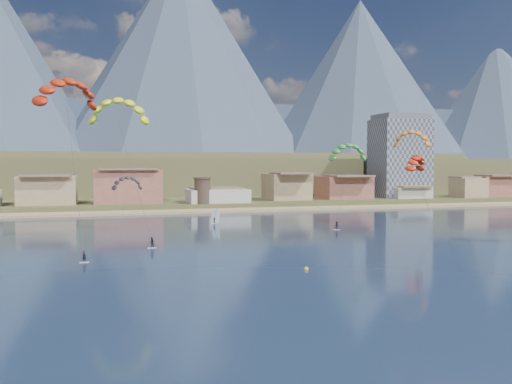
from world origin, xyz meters
TOP-DOWN VIEW (x-y plane):
  - ground at (0.00, 0.00)m, footprint 2400.00×2400.00m
  - beach at (0.00, 106.00)m, footprint 2200.00×12.00m
  - land at (0.00, 560.00)m, footprint 2200.00×900.00m
  - foothills at (22.39, 232.47)m, footprint 940.00×210.00m
  - mountain_ridge at (-14.60, 823.65)m, footprint 2060.00×480.00m
  - town at (-40.00, 122.00)m, footprint 400.00×24.00m
  - apartment_tower at (85.00, 128.00)m, footprint 20.00×16.00m
  - watchtower at (5.00, 114.00)m, footprint 5.82×5.82m
  - kitesurfer_red at (-31.85, 34.96)m, footprint 12.23×15.33m
  - kitesurfer_yellow at (-22.91, 51.65)m, footprint 13.07×18.96m
  - kitesurfer_green at (32.81, 63.95)m, footprint 14.08×14.52m
  - distant_kite_dark at (-20.76, 68.04)m, footprint 7.79×6.13m
  - distant_kite_orange at (48.16, 59.65)m, footprint 9.70×9.21m
  - distant_kite_red at (48.53, 58.38)m, footprint 9.17×8.58m
  - windsurfer at (0.70, 72.38)m, footprint 2.17×2.39m
  - buoy at (1.38, 10.57)m, footprint 0.64×0.64m

SIDE VIEW (x-z plane):
  - ground at x=0.00m, z-range 0.00..0.00m
  - land at x=0.00m, z-range -2.00..2.00m
  - buoy at x=1.38m, z-range -0.21..0.43m
  - beach at x=0.00m, z-range -0.20..0.70m
  - windsurfer at x=0.70m, z-range -0.68..3.05m
  - watchtower at x=5.00m, z-range 2.07..10.67m
  - town at x=-40.00m, z-range 2.00..14.00m
  - foothills at x=22.39m, z-range 0.08..18.08m
  - distant_kite_dark at x=-20.76m, z-range 4.04..18.14m
  - distant_kite_red at x=48.53m, z-range 6.38..25.16m
  - apartment_tower at x=85.00m, z-range 1.82..33.82m
  - kitesurfer_green at x=32.81m, z-range 7.01..29.79m
  - distant_kite_orange at x=48.16m, z-range 9.54..34.27m
  - kitesurfer_yellow at x=-22.91m, z-range 10.86..41.65m
  - kitesurfer_red at x=-31.85m, z-range 12.25..42.68m
  - mountain_ridge at x=-14.60m, z-range -49.69..350.31m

